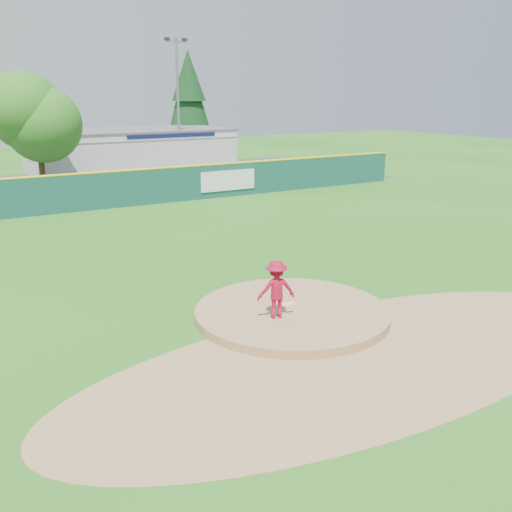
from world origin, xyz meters
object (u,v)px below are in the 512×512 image
light_pole_right (178,100)px  pitcher (276,289)px  van (182,180)px  conifer_tree (189,99)px  deciduous_tree (37,119)px  pool_building_grp (130,150)px

light_pole_right → pitcher: bearing=-108.4°
van → conifer_tree: size_ratio=0.49×
deciduous_tree → pitcher: bearing=-87.1°
deciduous_tree → light_pole_right: (11.00, 4.00, 0.99)m
pitcher → conifer_tree: conifer_tree is taller
van → deciduous_tree: deciduous_tree is taller
pool_building_grp → light_pole_right: (3.00, -2.99, 3.88)m
conifer_tree → light_pole_right: (-4.00, -7.00, 0.00)m
pool_building_grp → deciduous_tree: deciduous_tree is taller
deciduous_tree → light_pole_right: light_pole_right is taller
pitcher → pool_building_grp: size_ratio=0.11×
pool_building_grp → conifer_tree: (7.00, 4.01, 3.88)m
pitcher → pool_building_grp: (6.72, 32.30, 0.61)m
van → pitcher: bearing=-176.6°
deciduous_tree → light_pole_right: size_ratio=0.74×
conifer_tree → pool_building_grp: bearing=-150.2°
pool_building_grp → light_pole_right: bearing=-44.9°
light_pole_right → deciduous_tree: bearing=-160.0°
conifer_tree → light_pole_right: size_ratio=0.95×
pitcher → deciduous_tree: size_ratio=0.22×
van → conifer_tree: (7.08, 14.54, 4.87)m
pool_building_grp → deciduous_tree: 11.01m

